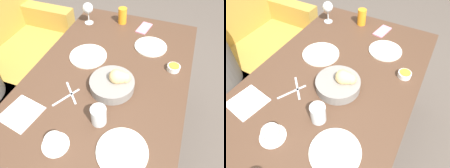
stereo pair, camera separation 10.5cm
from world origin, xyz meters
The scene contains 15 objects.
ground_plane centered at (0.00, 0.00, 0.00)m, with size 10.00×10.00×0.00m, color #564C44.
dining_table centered at (0.00, 0.00, 0.62)m, with size 1.46×0.89×0.71m.
bread_basket centered at (-0.04, -0.06, 0.75)m, with size 0.24×0.24×0.12m.
plate_near_left centered at (-0.37, -0.21, 0.72)m, with size 0.22×0.22×0.01m.
plate_near_right centered at (0.38, -0.17, 0.72)m, with size 0.21×0.21×0.01m.
plate_far_center centered at (0.15, 0.18, 0.72)m, with size 0.23×0.23×0.01m.
juice_glass centered at (0.60, 0.10, 0.77)m, with size 0.06×0.06×0.12m.
water_tumbler centered at (-0.26, -0.07, 0.76)m, with size 0.07×0.07×0.10m.
wine_glass centered at (0.51, 0.33, 0.82)m, with size 0.08×0.08×0.16m.
coffee_cup centered at (-0.43, 0.06, 0.74)m, with size 0.12×0.12×0.06m.
jam_bowl_honey centered at (0.21, -0.34, 0.73)m, with size 0.07×0.07×0.03m.
fork_silver centered at (-0.15, 0.14, 0.71)m, with size 0.13×0.12×0.00m.
knife_silver centered at (-0.19, 0.15, 0.71)m, with size 0.15×0.09×0.00m.
napkin centered at (-0.35, 0.30, 0.71)m, with size 0.19×0.19×0.00m.
cell_phone centered at (0.58, -0.08, 0.71)m, with size 0.16×0.10×0.01m.
Camera 1 is at (-0.71, -0.29, 1.52)m, focal length 32.00 mm.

